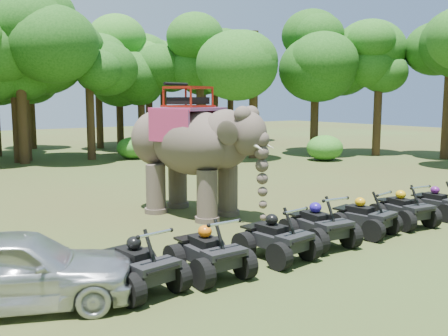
% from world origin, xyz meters
% --- Properties ---
extents(ground, '(110.00, 110.00, 0.00)m').
position_xyz_m(ground, '(0.00, 0.00, 0.00)').
color(ground, '#47381E').
rests_on(ground, ground).
extents(elephant, '(3.84, 5.65, 4.36)m').
position_xyz_m(elephant, '(0.56, 3.83, 2.18)').
color(elephant, '#4A3E35').
rests_on(elephant, ground).
extents(parked_car, '(4.69, 3.38, 1.48)m').
position_xyz_m(parked_car, '(-6.14, -0.73, 0.74)').
color(parked_car, silver).
rests_on(parked_car, ground).
extents(atv_0, '(1.53, 1.96, 1.35)m').
position_xyz_m(atv_0, '(-3.94, -1.30, 0.67)').
color(atv_0, black).
rests_on(atv_0, ground).
extents(atv_1, '(1.37, 1.85, 1.35)m').
position_xyz_m(atv_1, '(-2.32, -1.42, 0.67)').
color(atv_1, black).
rests_on(atv_1, ground).
extents(atv_2, '(1.48, 1.92, 1.34)m').
position_xyz_m(atv_2, '(-0.36, -1.44, 0.67)').
color(atv_2, black).
rests_on(atv_2, ground).
extents(atv_3, '(1.57, 2.01, 1.38)m').
position_xyz_m(atv_3, '(1.34, -1.23, 0.69)').
color(atv_3, black).
rests_on(atv_3, ground).
extents(atv_4, '(1.53, 1.92, 1.29)m').
position_xyz_m(atv_4, '(3.19, -1.25, 0.65)').
color(atv_4, black).
rests_on(atv_4, ground).
extents(atv_5, '(1.55, 1.95, 1.32)m').
position_xyz_m(atv_5, '(4.98, -1.31, 0.66)').
color(atv_5, black).
rests_on(atv_5, ground).
extents(atv_6, '(1.27, 1.70, 1.23)m').
position_xyz_m(atv_6, '(6.87, -1.32, 0.62)').
color(atv_6, black).
rests_on(atv_6, ground).
extents(tree_0, '(6.82, 6.82, 9.74)m').
position_xyz_m(tree_0, '(0.00, 22.06, 4.87)').
color(tree_0, '#195114').
rests_on(tree_0, ground).
extents(tree_1, '(5.19, 5.19, 7.42)m').
position_xyz_m(tree_1, '(3.56, 20.45, 3.71)').
color(tree_1, '#195114').
rests_on(tree_1, ground).
extents(tree_2, '(4.98, 4.98, 7.11)m').
position_xyz_m(tree_2, '(8.40, 22.97, 3.55)').
color(tree_2, '#195114').
rests_on(tree_2, ground).
extents(tree_3, '(5.99, 5.99, 8.56)m').
position_xyz_m(tree_3, '(11.72, 20.24, 4.28)').
color(tree_3, '#195114').
rests_on(tree_3, ground).
extents(tree_4, '(6.31, 6.31, 9.02)m').
position_xyz_m(tree_4, '(12.43, 15.04, 4.51)').
color(tree_4, '#195114').
rests_on(tree_4, ground).
extents(tree_5, '(6.18, 6.18, 8.83)m').
position_xyz_m(tree_5, '(17.44, 14.42, 4.41)').
color(tree_5, '#195114').
rests_on(tree_5, ground).
extents(tree_6, '(5.84, 5.84, 8.35)m').
position_xyz_m(tree_6, '(20.15, 11.20, 4.17)').
color(tree_6, '#195114').
rests_on(tree_6, ground).
extents(tree_33, '(5.06, 5.06, 7.23)m').
position_xyz_m(tree_33, '(2.50, 29.83, 3.62)').
color(tree_33, '#195114').
rests_on(tree_33, ground).
extents(tree_34, '(6.65, 6.65, 9.50)m').
position_xyz_m(tree_34, '(-0.46, 20.81, 4.75)').
color(tree_34, '#195114').
rests_on(tree_34, ground).
extents(tree_36, '(5.73, 5.73, 8.19)m').
position_xyz_m(tree_36, '(6.86, 27.12, 4.09)').
color(tree_36, '#195114').
rests_on(tree_36, ground).
extents(tree_38, '(6.18, 6.18, 8.83)m').
position_xyz_m(tree_38, '(19.45, 26.90, 4.41)').
color(tree_38, '#195114').
rests_on(tree_38, ground).
extents(tree_39, '(6.56, 6.56, 9.37)m').
position_xyz_m(tree_39, '(9.26, 28.63, 4.68)').
color(tree_39, '#195114').
rests_on(tree_39, ground).
extents(tree_40, '(5.52, 5.52, 7.88)m').
position_xyz_m(tree_40, '(-0.61, 21.61, 3.94)').
color(tree_40, '#195114').
rests_on(tree_40, ground).
extents(tree_41, '(6.35, 6.35, 9.07)m').
position_xyz_m(tree_41, '(17.45, 28.43, 4.53)').
color(tree_41, '#195114').
rests_on(tree_41, ground).
extents(tree_43, '(5.21, 5.21, 7.45)m').
position_xyz_m(tree_43, '(12.08, 26.26, 3.72)').
color(tree_43, '#195114').
rests_on(tree_43, ground).
extents(tree_44, '(6.72, 6.72, 9.60)m').
position_xyz_m(tree_44, '(11.59, 27.87, 4.80)').
color(tree_44, '#195114').
rests_on(tree_44, ground).
extents(tree_45, '(5.95, 5.95, 8.50)m').
position_xyz_m(tree_45, '(16.11, 24.63, 4.25)').
color(tree_45, '#195114').
rests_on(tree_45, ground).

